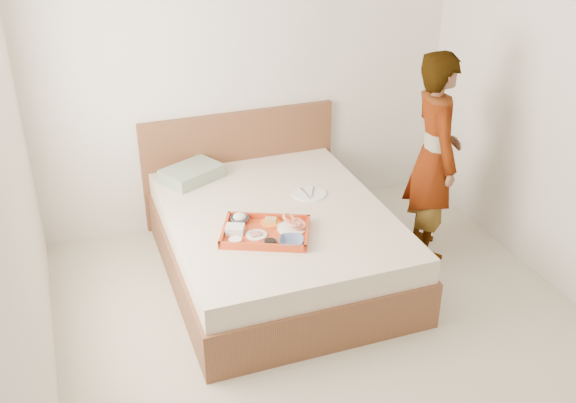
# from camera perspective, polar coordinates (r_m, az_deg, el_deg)

# --- Properties ---
(ground) EXTENTS (3.50, 4.00, 0.01)m
(ground) POSITION_cam_1_polar(r_m,az_deg,el_deg) (4.42, 4.78, -12.58)
(ground) COLOR #BEB6A1
(ground) RESTS_ON ground
(wall_back) EXTENTS (3.50, 0.01, 2.60)m
(wall_back) POSITION_cam_1_polar(r_m,az_deg,el_deg) (5.46, -3.43, 11.29)
(wall_back) COLOR silver
(wall_back) RESTS_ON ground
(wall_left) EXTENTS (0.01, 4.00, 2.60)m
(wall_left) POSITION_cam_1_polar(r_m,az_deg,el_deg) (3.41, -22.15, -1.59)
(wall_left) COLOR silver
(wall_left) RESTS_ON ground
(bed) EXTENTS (1.65, 2.00, 0.53)m
(bed) POSITION_cam_1_polar(r_m,az_deg,el_deg) (4.98, -0.93, -3.50)
(bed) COLOR brown
(bed) RESTS_ON ground
(headboard) EXTENTS (1.65, 0.06, 0.95)m
(headboard) POSITION_cam_1_polar(r_m,az_deg,el_deg) (5.70, -4.14, 3.12)
(headboard) COLOR brown
(headboard) RESTS_ON ground
(pillow) EXTENTS (0.54, 0.47, 0.11)m
(pillow) POSITION_cam_1_polar(r_m,az_deg,el_deg) (5.34, -8.21, 2.38)
(pillow) COLOR #91A28C
(pillow) RESTS_ON bed
(tray) EXTENTS (0.71, 0.63, 0.05)m
(tray) POSITION_cam_1_polar(r_m,az_deg,el_deg) (4.54, -1.93, -2.57)
(tray) COLOR #C84C18
(tray) RESTS_ON bed
(prawn_plate) EXTENTS (0.27, 0.27, 0.01)m
(prawn_plate) POSITION_cam_1_polar(r_m,az_deg,el_deg) (4.59, 0.34, -2.31)
(prawn_plate) COLOR white
(prawn_plate) RESTS_ON tray
(navy_bowl_big) EXTENTS (0.22, 0.22, 0.04)m
(navy_bowl_big) POSITION_cam_1_polar(r_m,az_deg,el_deg) (4.41, 0.29, -3.44)
(navy_bowl_big) COLOR navy
(navy_bowl_big) RESTS_ON tray
(sauce_dish) EXTENTS (0.11, 0.11, 0.03)m
(sauce_dish) POSITION_cam_1_polar(r_m,az_deg,el_deg) (4.40, -1.53, -3.56)
(sauce_dish) COLOR black
(sauce_dish) RESTS_ON tray
(meat_plate) EXTENTS (0.19, 0.19, 0.01)m
(meat_plate) POSITION_cam_1_polar(r_m,az_deg,el_deg) (4.52, -2.72, -2.87)
(meat_plate) COLOR white
(meat_plate) RESTS_ON tray
(bread_plate) EXTENTS (0.19, 0.19, 0.01)m
(bread_plate) POSITION_cam_1_polar(r_m,az_deg,el_deg) (4.66, -1.49, -1.81)
(bread_plate) COLOR orange
(bread_plate) RESTS_ON tray
(salad_bowl) EXTENTS (0.17, 0.17, 0.04)m
(salad_bowl) POSITION_cam_1_polar(r_m,az_deg,el_deg) (4.68, -4.14, -1.55)
(salad_bowl) COLOR navy
(salad_bowl) RESTS_ON tray
(plastic_tub) EXTENTS (0.15, 0.14, 0.05)m
(plastic_tub) POSITION_cam_1_polar(r_m,az_deg,el_deg) (4.55, -4.55, -2.39)
(plastic_tub) COLOR silver
(plastic_tub) RESTS_ON tray
(cheese_round) EXTENTS (0.11, 0.11, 0.03)m
(cheese_round) POSITION_cam_1_polar(r_m,az_deg,el_deg) (4.44, -4.52, -3.36)
(cheese_round) COLOR white
(cheese_round) RESTS_ON tray
(dinner_plate) EXTENTS (0.32, 0.32, 0.01)m
(dinner_plate) POSITION_cam_1_polar(r_m,az_deg,el_deg) (5.08, 1.82, 0.68)
(dinner_plate) COLOR white
(dinner_plate) RESTS_ON bed
(person) EXTENTS (0.51, 0.66, 1.62)m
(person) POSITION_cam_1_polar(r_m,az_deg,el_deg) (5.13, 12.38, 3.72)
(person) COLOR silver
(person) RESTS_ON ground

